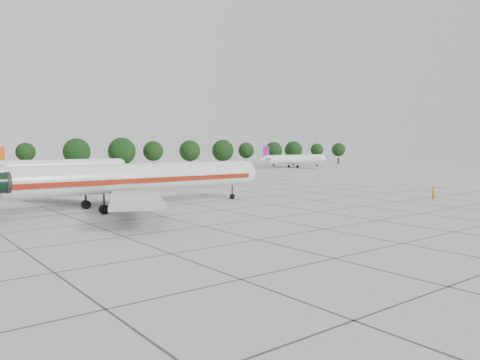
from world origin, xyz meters
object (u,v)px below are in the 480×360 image
(ground_crew, at_px, (433,193))
(bg_airliner_e, at_px, (295,159))
(main_airliner, at_px, (100,179))
(bg_airliner_c, at_px, (62,166))

(ground_crew, height_order, bg_airliner_e, bg_airliner_e)
(main_airliner, distance_m, bg_airliner_c, 58.95)
(main_airliner, relative_size, bg_airliner_c, 1.61)
(main_airliner, distance_m, ground_crew, 44.84)
(bg_airliner_c, xyz_separation_m, bg_airliner_e, (81.63, 6.82, 0.00))
(ground_crew, relative_size, bg_airliner_e, 0.07)
(main_airliner, xyz_separation_m, bg_airliner_c, (13.46, 57.38, -0.85))
(bg_airliner_c, bearing_deg, bg_airliner_e, 4.78)
(ground_crew, distance_m, bg_airliner_e, 98.59)
(main_airliner, bearing_deg, bg_airliner_e, 33.20)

